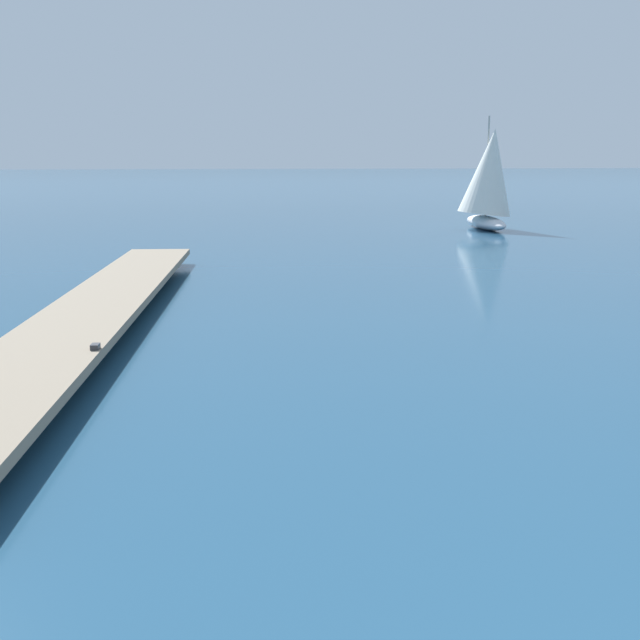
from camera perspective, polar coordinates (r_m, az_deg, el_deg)
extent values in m
cube|color=gray|center=(16.83, -15.29, 0.80)|extent=(3.27, 19.46, 0.16)
cylinder|color=#3D3023|center=(12.30, -19.84, -4.39)|extent=(0.36, 0.36, 0.29)
cylinder|color=#3D3023|center=(16.87, -15.25, 0.05)|extent=(0.36, 0.36, 0.29)
cylinder|color=#3D3023|center=(21.56, -12.65, 2.58)|extent=(0.36, 0.36, 0.29)
cylinder|color=#3D3023|center=(26.31, -10.97, 4.20)|extent=(0.36, 0.36, 0.29)
cube|color=#333338|center=(12.93, -15.34, -1.79)|extent=(0.13, 0.21, 0.08)
ellipsoid|color=silver|center=(38.64, 11.44, 6.65)|extent=(1.24, 4.79, 0.60)
cylinder|color=#B2ADA3|center=(38.61, 11.54, 10.41)|extent=(0.08, 0.08, 4.47)
cone|color=silver|center=(38.28, 11.69, 10.06)|extent=(2.83, 2.46, 4.02)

